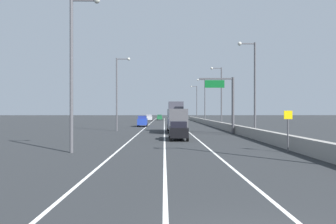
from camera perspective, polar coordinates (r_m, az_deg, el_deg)
The scene contains 18 objects.
ground_plane at distance 69.30m, azimuth 0.89°, elevation -2.34°, with size 320.00×320.00×0.00m, color #26282B.
lane_stripe_left at distance 60.38m, azimuth -4.09°, elevation -2.70°, with size 0.16×130.00×0.00m, color silver.
lane_stripe_center at distance 60.28m, azimuth -0.76°, elevation -2.71°, with size 0.16×130.00×0.00m, color silver.
lane_stripe_right at distance 60.39m, azimuth 2.57°, elevation -2.70°, with size 0.16×130.00×0.00m, color silver.
jersey_barrier_right at distance 46.32m, azimuth 11.39°, elevation -2.87°, with size 0.60×120.00×1.10m, color gray.
overhead_sign_gantry at distance 37.89m, azimuth 12.06°, elevation 2.79°, with size 4.68×0.36×7.50m.
speed_advisory_sign at distance 21.72m, azimuth 23.33°, elevation -3.02°, with size 0.60×0.11×3.00m.
lamp_post_right_second at distance 34.18m, azimuth 16.97°, elevation 5.74°, with size 2.14×0.44×11.08m.
lamp_post_right_third at distance 52.00m, azimuth 10.62°, elevation 3.80°, with size 2.14×0.44×11.08m.
lamp_post_right_fourth at distance 70.13m, azimuth 7.37°, elevation 2.84°, with size 2.14×0.44×11.08m.
lamp_post_right_fifth at distance 88.46m, azimuth 5.76°, elevation 2.27°, with size 2.14×0.44×11.08m.
lamp_post_left_near at distance 21.18m, azimuth -18.53°, elevation 9.24°, with size 2.14×0.44×11.08m.
lamp_post_left_mid at distance 42.78m, azimuth -10.12°, elevation 4.60°, with size 2.14×0.44×11.08m.
car_black_0 at distance 29.06m, azimuth 2.08°, elevation -3.80°, with size 1.92×4.33×1.93m.
car_blue_1 at distance 55.00m, azimuth -5.22°, elevation -1.87°, with size 1.94×4.46×2.13m.
car_green_2 at distance 95.68m, azimuth -1.73°, elevation -1.11°, with size 1.87×4.44×1.90m.
car_silver_3 at distance 87.89m, azimuth -3.88°, elevation -1.17°, with size 1.97×4.07×2.03m.
box_truck at distance 39.22m, azimuth 1.77°, elevation -1.27°, with size 2.63×7.79×4.39m.
Camera 1 is at (-2.04, -5.21, 2.93)m, focal length 29.81 mm.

